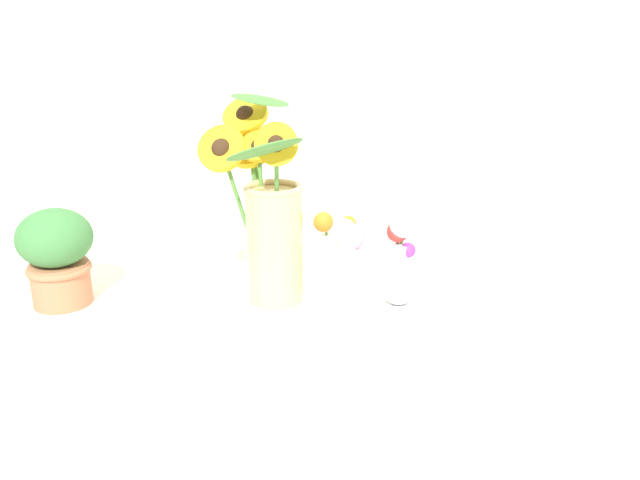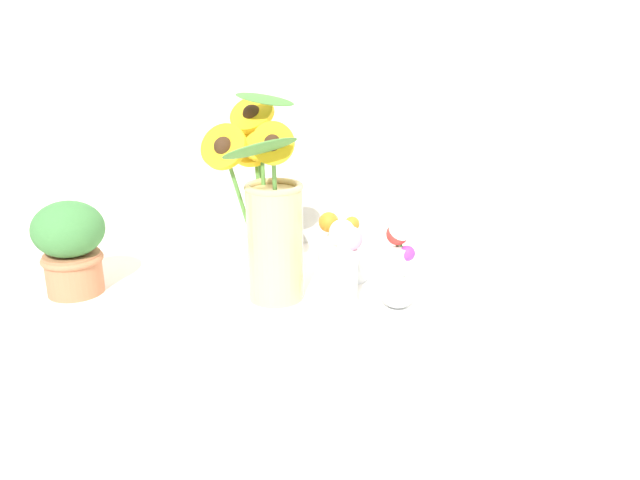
{
  "view_description": "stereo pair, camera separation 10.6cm",
  "coord_description": "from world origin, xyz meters",
  "px_view_note": "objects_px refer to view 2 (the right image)",
  "views": [
    {
      "loc": [
        0.09,
        -0.91,
        0.47
      ],
      "look_at": [
        0.01,
        0.09,
        0.13
      ],
      "focal_mm": 35.0,
      "sensor_mm": 36.0,
      "label": 1
    },
    {
      "loc": [
        0.2,
        -0.89,
        0.47
      ],
      "look_at": [
        0.01,
        0.09,
        0.13
      ],
      "focal_mm": 35.0,
      "sensor_mm": 36.0,
      "label": 2
    }
  ],
  "objects_px": {
    "serving_tray": "(320,303)",
    "vase_small_back": "(347,250)",
    "mason_jar_sunflowers": "(270,218)",
    "potted_plant": "(70,244)",
    "vase_small_center": "(341,267)",
    "vase_bulb_right": "(399,269)"
  },
  "relations": [
    {
      "from": "vase_small_center",
      "to": "potted_plant",
      "type": "relative_size",
      "value": 0.88
    },
    {
      "from": "serving_tray",
      "to": "vase_small_center",
      "type": "height_order",
      "value": "vase_small_center"
    },
    {
      "from": "mason_jar_sunflowers",
      "to": "potted_plant",
      "type": "relative_size",
      "value": 2.01
    },
    {
      "from": "serving_tray",
      "to": "vase_small_back",
      "type": "xyz_separation_m",
      "value": [
        0.03,
        0.1,
        0.07
      ]
    },
    {
      "from": "mason_jar_sunflowers",
      "to": "serving_tray",
      "type": "bearing_deg",
      "value": 3.48
    },
    {
      "from": "mason_jar_sunflowers",
      "to": "vase_small_center",
      "type": "distance_m",
      "value": 0.15
    },
    {
      "from": "vase_small_back",
      "to": "serving_tray",
      "type": "bearing_deg",
      "value": -107.23
    },
    {
      "from": "serving_tray",
      "to": "mason_jar_sunflowers",
      "type": "relative_size",
      "value": 1.35
    },
    {
      "from": "mason_jar_sunflowers",
      "to": "potted_plant",
      "type": "distance_m",
      "value": 0.38
    },
    {
      "from": "vase_small_center",
      "to": "vase_bulb_right",
      "type": "relative_size",
      "value": 0.97
    },
    {
      "from": "vase_small_center",
      "to": "vase_small_back",
      "type": "height_order",
      "value": "vase_small_center"
    },
    {
      "from": "vase_bulb_right",
      "to": "potted_plant",
      "type": "bearing_deg",
      "value": -179.68
    },
    {
      "from": "serving_tray",
      "to": "vase_small_center",
      "type": "xyz_separation_m",
      "value": [
        0.04,
        -0.03,
        0.08
      ]
    },
    {
      "from": "serving_tray",
      "to": "potted_plant",
      "type": "height_order",
      "value": "potted_plant"
    },
    {
      "from": "vase_small_center",
      "to": "vase_bulb_right",
      "type": "distance_m",
      "value": 0.1
    },
    {
      "from": "vase_bulb_right",
      "to": "potted_plant",
      "type": "xyz_separation_m",
      "value": [
        -0.6,
        -0.0,
        0.01
      ]
    },
    {
      "from": "serving_tray",
      "to": "vase_small_center",
      "type": "relative_size",
      "value": 3.09
    },
    {
      "from": "vase_small_center",
      "to": "vase_small_back",
      "type": "distance_m",
      "value": 0.14
    },
    {
      "from": "vase_bulb_right",
      "to": "potted_plant",
      "type": "relative_size",
      "value": 0.9
    },
    {
      "from": "vase_bulb_right",
      "to": "vase_small_back",
      "type": "height_order",
      "value": "vase_bulb_right"
    },
    {
      "from": "mason_jar_sunflowers",
      "to": "vase_small_back",
      "type": "relative_size",
      "value": 2.66
    },
    {
      "from": "serving_tray",
      "to": "vase_small_back",
      "type": "distance_m",
      "value": 0.13
    }
  ]
}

